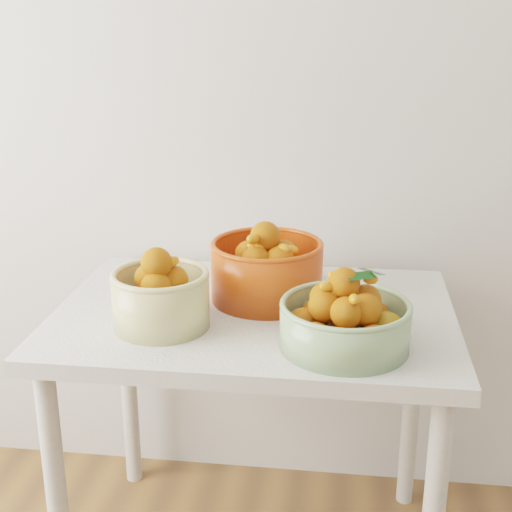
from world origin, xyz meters
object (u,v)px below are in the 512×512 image
object	(u,v)px
bowl_cream	(161,297)
bowl_orange	(267,269)
bowl_green	(345,320)
table	(254,344)

from	to	relation	value
bowl_cream	bowl_orange	xyz separation A→B (m)	(0.23, 0.20, 0.01)
bowl_orange	bowl_cream	bearing A→B (deg)	-138.40
bowl_green	bowl_orange	world-z (taller)	bowl_orange
bowl_cream	bowl_orange	world-z (taller)	bowl_orange
table	bowl_green	bearing A→B (deg)	-39.12
table	bowl_green	size ratio (longest dim) A/B	2.74
bowl_cream	bowl_orange	bearing A→B (deg)	41.60
table	bowl_green	xyz separation A→B (m)	(0.23, -0.18, 0.16)
bowl_cream	bowl_green	bearing A→B (deg)	-7.67
bowl_cream	bowl_green	world-z (taller)	bowl_cream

